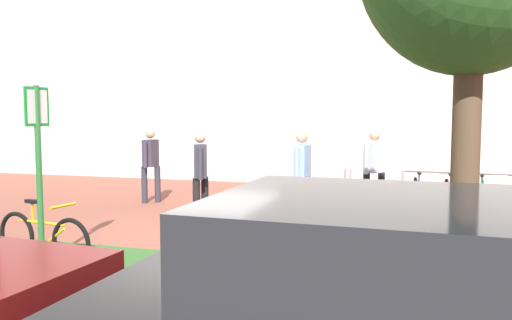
{
  "coord_description": "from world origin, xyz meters",
  "views": [
    {
      "loc": [
        3.39,
        -7.55,
        1.96
      ],
      "look_at": [
        0.65,
        1.56,
        1.16
      ],
      "focal_mm": 34.91,
      "sensor_mm": 36.0,
      "label": 1
    }
  ],
  "objects_px": {
    "bike_at_sign": "(43,237)",
    "person_casual_tan": "(374,166)",
    "bike_rack_cluster": "(465,193)",
    "person_suited_navy": "(151,161)",
    "person_suited_dark": "(200,170)",
    "person_shirt_blue": "(302,171)",
    "bollard_steel": "(348,189)",
    "parking_sign_post": "(38,148)"
  },
  "relations": [
    {
      "from": "person_suited_dark",
      "to": "person_shirt_blue",
      "type": "height_order",
      "value": "same"
    },
    {
      "from": "parking_sign_post",
      "to": "person_casual_tan",
      "type": "relative_size",
      "value": 1.39
    },
    {
      "from": "parking_sign_post",
      "to": "bollard_steel",
      "type": "bearing_deg",
      "value": 56.09
    },
    {
      "from": "person_casual_tan",
      "to": "person_suited_navy",
      "type": "xyz_separation_m",
      "value": [
        -5.06,
        -0.14,
        0.0
      ]
    },
    {
      "from": "bike_at_sign",
      "to": "bike_rack_cluster",
      "type": "relative_size",
      "value": 0.63
    },
    {
      "from": "bike_at_sign",
      "to": "bollard_steel",
      "type": "xyz_separation_m",
      "value": [
        3.52,
        5.16,
        0.1
      ]
    },
    {
      "from": "bike_at_sign",
      "to": "person_shirt_blue",
      "type": "relative_size",
      "value": 0.97
    },
    {
      "from": "bike_at_sign",
      "to": "person_casual_tan",
      "type": "xyz_separation_m",
      "value": [
        4.08,
        4.93,
        0.63
      ]
    },
    {
      "from": "bollard_steel",
      "to": "person_suited_dark",
      "type": "height_order",
      "value": "person_suited_dark"
    },
    {
      "from": "bike_at_sign",
      "to": "person_shirt_blue",
      "type": "xyz_separation_m",
      "value": [
        2.83,
        3.6,
        0.63
      ]
    },
    {
      "from": "bike_at_sign",
      "to": "person_suited_dark",
      "type": "relative_size",
      "value": 0.97
    },
    {
      "from": "person_suited_dark",
      "to": "bike_rack_cluster",
      "type": "bearing_deg",
      "value": 30.0
    },
    {
      "from": "person_shirt_blue",
      "to": "person_casual_tan",
      "type": "relative_size",
      "value": 1.0
    },
    {
      "from": "person_casual_tan",
      "to": "bollard_steel",
      "type": "bearing_deg",
      "value": 157.42
    },
    {
      "from": "person_casual_tan",
      "to": "bike_rack_cluster",
      "type": "bearing_deg",
      "value": 28.74
    },
    {
      "from": "bollard_steel",
      "to": "parking_sign_post",
      "type": "bearing_deg",
      "value": -123.91
    },
    {
      "from": "bike_at_sign",
      "to": "person_suited_dark",
      "type": "bearing_deg",
      "value": 72.14
    },
    {
      "from": "bike_rack_cluster",
      "to": "person_suited_navy",
      "type": "height_order",
      "value": "person_suited_navy"
    },
    {
      "from": "bike_rack_cluster",
      "to": "bollard_steel",
      "type": "distance_m",
      "value": 2.55
    },
    {
      "from": "person_suited_dark",
      "to": "person_shirt_blue",
      "type": "xyz_separation_m",
      "value": [
        1.84,
        0.51,
        0.0
      ]
    },
    {
      "from": "bollard_steel",
      "to": "person_shirt_blue",
      "type": "height_order",
      "value": "person_shirt_blue"
    },
    {
      "from": "bike_rack_cluster",
      "to": "person_suited_navy",
      "type": "bearing_deg",
      "value": -170.44
    },
    {
      "from": "person_suited_navy",
      "to": "bollard_steel",
      "type": "bearing_deg",
      "value": 4.76
    },
    {
      "from": "bike_at_sign",
      "to": "person_suited_navy",
      "type": "height_order",
      "value": "person_suited_navy"
    },
    {
      "from": "bollard_steel",
      "to": "person_shirt_blue",
      "type": "xyz_separation_m",
      "value": [
        -0.69,
        -1.56,
        0.53
      ]
    },
    {
      "from": "bike_at_sign",
      "to": "bike_rack_cluster",
      "type": "xyz_separation_m",
      "value": [
        5.95,
        5.96,
        -0.0
      ]
    },
    {
      "from": "bollard_steel",
      "to": "person_suited_navy",
      "type": "relative_size",
      "value": 0.52
    },
    {
      "from": "person_shirt_blue",
      "to": "bollard_steel",
      "type": "bearing_deg",
      "value": 66.13
    },
    {
      "from": "parking_sign_post",
      "to": "bollard_steel",
      "type": "distance_m",
      "value": 6.38
    },
    {
      "from": "parking_sign_post",
      "to": "bike_at_sign",
      "type": "xyz_separation_m",
      "value": [
        -0.02,
        0.05,
        -1.22
      ]
    },
    {
      "from": "parking_sign_post",
      "to": "bike_rack_cluster",
      "type": "xyz_separation_m",
      "value": [
        5.93,
        6.01,
        -1.22
      ]
    },
    {
      "from": "parking_sign_post",
      "to": "person_suited_dark",
      "type": "bearing_deg",
      "value": 72.71
    },
    {
      "from": "person_suited_dark",
      "to": "person_shirt_blue",
      "type": "distance_m",
      "value": 1.91
    },
    {
      "from": "person_suited_dark",
      "to": "person_shirt_blue",
      "type": "relative_size",
      "value": 1.0
    },
    {
      "from": "parking_sign_post",
      "to": "person_suited_navy",
      "type": "xyz_separation_m",
      "value": [
        -0.99,
        4.84,
        -0.58
      ]
    },
    {
      "from": "bike_at_sign",
      "to": "person_casual_tan",
      "type": "height_order",
      "value": "person_casual_tan"
    },
    {
      "from": "bike_at_sign",
      "to": "person_shirt_blue",
      "type": "height_order",
      "value": "person_shirt_blue"
    },
    {
      "from": "bollard_steel",
      "to": "person_shirt_blue",
      "type": "relative_size",
      "value": 0.52
    },
    {
      "from": "person_casual_tan",
      "to": "person_suited_navy",
      "type": "bearing_deg",
      "value": -178.38
    },
    {
      "from": "bike_at_sign",
      "to": "person_shirt_blue",
      "type": "bearing_deg",
      "value": 51.81
    },
    {
      "from": "person_suited_dark",
      "to": "person_suited_navy",
      "type": "relative_size",
      "value": 1.0
    },
    {
      "from": "person_suited_dark",
      "to": "parking_sign_post",
      "type": "bearing_deg",
      "value": -107.29
    }
  ]
}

